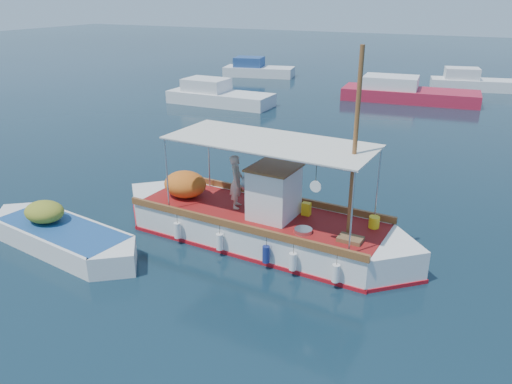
% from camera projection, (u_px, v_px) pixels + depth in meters
% --- Properties ---
extents(ground, '(160.00, 160.00, 0.00)m').
position_uv_depth(ground, '(274.00, 240.00, 14.78)').
color(ground, black).
rests_on(ground, ground).
extents(fishing_caique, '(9.69, 3.13, 5.92)m').
position_uv_depth(fishing_caique, '(257.00, 224.00, 14.63)').
color(fishing_caique, white).
rests_on(fishing_caique, ground).
extents(dinghy, '(5.79, 2.25, 1.43)m').
position_uv_depth(dinghy, '(62.00, 238.00, 14.29)').
color(dinghy, white).
rests_on(dinghy, ground).
extents(bg_boat_nw, '(6.91, 2.44, 1.80)m').
position_uv_depth(bg_boat_nw, '(217.00, 97.00, 32.43)').
color(bg_boat_nw, silver).
rests_on(bg_boat_nw, ground).
extents(bg_boat_n, '(8.99, 3.55, 1.80)m').
position_uv_depth(bg_boat_n, '(406.00, 94.00, 33.38)').
color(bg_boat_n, '#A71B32').
rests_on(bg_boat_n, ground).
extents(bg_boat_far_w, '(6.26, 3.44, 1.80)m').
position_uv_depth(bg_boat_far_w, '(257.00, 70.00, 43.18)').
color(bg_boat_far_w, silver).
rests_on(bg_boat_far_w, ground).
extents(bg_boat_far_n, '(6.28, 3.15, 1.80)m').
position_uv_depth(bg_boat_far_n, '(471.00, 83.00, 37.15)').
color(bg_boat_far_n, silver).
rests_on(bg_boat_far_n, ground).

